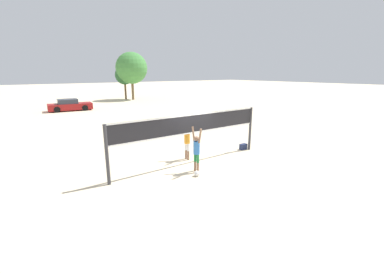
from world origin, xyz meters
name	(u,v)px	position (x,y,z in m)	size (l,w,h in m)	color
ground_plane	(192,164)	(0.00, 0.00, 0.00)	(200.00, 200.00, 0.00)	beige
volleyball_net	(192,129)	(0.00, 0.00, 1.69)	(8.14, 0.14, 2.40)	#38383D
player_spiker	(197,149)	(-0.43, -0.93, 1.04)	(0.28, 0.69, 1.99)	#8C664C
player_blocker	(187,139)	(0.17, 0.65, 1.08)	(0.28, 0.69, 2.06)	#8C664C
volleyball	(197,173)	(-0.72, -1.36, 0.12)	(0.24, 0.24, 0.24)	white
gear_bag	(243,147)	(3.74, 0.20, 0.16)	(0.42, 0.24, 0.32)	navy
parked_car_near	(70,105)	(-1.07, 22.29, 0.60)	(4.72, 2.23, 1.33)	maroon
tree_left_cluster	(125,75)	(8.93, 30.66, 3.79)	(2.95, 2.95, 5.29)	brown
tree_right_cluster	(132,68)	(9.73, 29.61, 4.88)	(4.86, 4.86, 7.32)	brown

